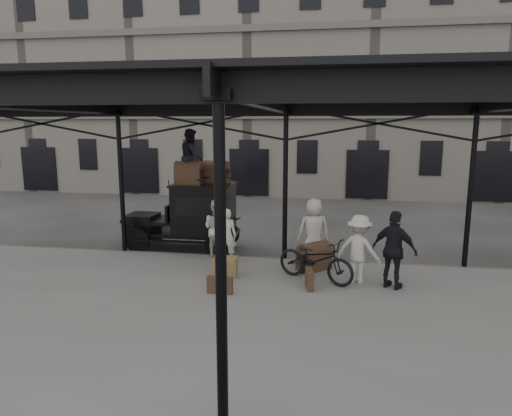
{
  "coord_description": "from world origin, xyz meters",
  "views": [
    {
      "loc": [
        1.26,
        -10.91,
        4.03
      ],
      "look_at": [
        -0.78,
        1.6,
        1.7
      ],
      "focal_mm": 32.0,
      "sensor_mm": 36.0,
      "label": 1
    }
  ],
  "objects_px": {
    "bicycle": "(316,259)",
    "steamer_trunk_platform": "(314,258)",
    "taxi": "(195,213)",
    "porter_official": "(394,250)",
    "porter_left": "(227,236)",
    "steamer_trunk_roof_near": "(189,175)"
  },
  "relations": [
    {
      "from": "steamer_trunk_roof_near",
      "to": "porter_official",
      "type": "bearing_deg",
      "value": -25.54
    },
    {
      "from": "porter_left",
      "to": "bicycle",
      "type": "distance_m",
      "value": 2.8
    },
    {
      "from": "steamer_trunk_roof_near",
      "to": "steamer_trunk_platform",
      "type": "bearing_deg",
      "value": -22.83
    },
    {
      "from": "porter_left",
      "to": "bicycle",
      "type": "xyz_separation_m",
      "value": [
        2.55,
        -1.15,
        -0.23
      ]
    },
    {
      "from": "taxi",
      "to": "steamer_trunk_roof_near",
      "type": "xyz_separation_m",
      "value": [
        -0.08,
        -0.25,
        1.28
      ]
    },
    {
      "from": "porter_left",
      "to": "porter_official",
      "type": "distance_m",
      "value": 4.61
    },
    {
      "from": "steamer_trunk_roof_near",
      "to": "steamer_trunk_platform",
      "type": "xyz_separation_m",
      "value": [
        3.99,
        -1.68,
        -2.02
      ]
    },
    {
      "from": "taxi",
      "to": "porter_left",
      "type": "distance_m",
      "value": 2.23
    },
    {
      "from": "taxi",
      "to": "bicycle",
      "type": "xyz_separation_m",
      "value": [
        3.98,
        -2.84,
        -0.5
      ]
    },
    {
      "from": "bicycle",
      "to": "steamer_trunk_platform",
      "type": "relative_size",
      "value": 2.45
    },
    {
      "from": "porter_left",
      "to": "bicycle",
      "type": "height_order",
      "value": "porter_left"
    },
    {
      "from": "taxi",
      "to": "porter_official",
      "type": "xyz_separation_m",
      "value": [
        5.83,
        -3.07,
        -0.11
      ]
    },
    {
      "from": "taxi",
      "to": "steamer_trunk_platform",
      "type": "bearing_deg",
      "value": -26.23
    },
    {
      "from": "porter_official",
      "to": "taxi",
      "type": "bearing_deg",
      "value": 3.66
    },
    {
      "from": "steamer_trunk_roof_near",
      "to": "steamer_trunk_platform",
      "type": "relative_size",
      "value": 0.97
    },
    {
      "from": "taxi",
      "to": "porter_left",
      "type": "bearing_deg",
      "value": -49.63
    },
    {
      "from": "porter_official",
      "to": "bicycle",
      "type": "distance_m",
      "value": 1.91
    },
    {
      "from": "taxi",
      "to": "porter_official",
      "type": "height_order",
      "value": "taxi"
    },
    {
      "from": "bicycle",
      "to": "steamer_trunk_roof_near",
      "type": "height_order",
      "value": "steamer_trunk_roof_near"
    },
    {
      "from": "bicycle",
      "to": "porter_left",
      "type": "bearing_deg",
      "value": 93.39
    },
    {
      "from": "porter_left",
      "to": "steamer_trunk_roof_near",
      "type": "bearing_deg",
      "value": -47.64
    },
    {
      "from": "steamer_trunk_roof_near",
      "to": "steamer_trunk_platform",
      "type": "distance_m",
      "value": 4.78
    }
  ]
}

